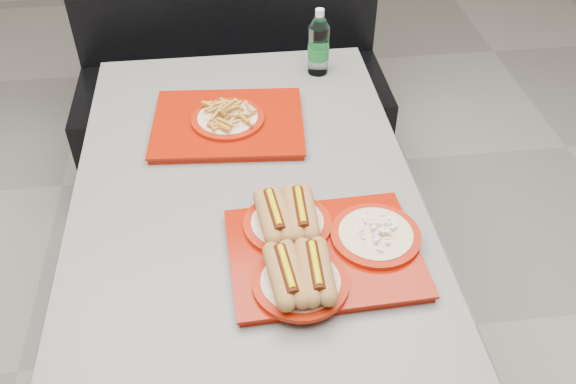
{
  "coord_description": "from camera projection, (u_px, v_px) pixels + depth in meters",
  "views": [
    {
      "loc": [
        -0.03,
        -1.23,
        1.81
      ],
      "look_at": [
        0.1,
        -0.13,
        0.83
      ],
      "focal_mm": 38.0,
      "sensor_mm": 36.0,
      "label": 1
    }
  ],
  "objects": [
    {
      "name": "tray_near",
      "position": [
        316.0,
        247.0,
        1.4
      ],
      "size": [
        0.46,
        0.4,
        0.1
      ],
      "rotation": [
        0.0,
        0.0,
        0.04
      ],
      "color": "#941304",
      "rests_on": "diner_table"
    },
    {
      "name": "diner_table",
      "position": [
        248.0,
        228.0,
        1.73
      ],
      "size": [
        0.92,
        1.42,
        0.75
      ],
      "color": "black",
      "rests_on": "ground"
    },
    {
      "name": "booth_bench",
      "position": [
        232.0,
        82.0,
        2.66
      ],
      "size": [
        1.3,
        0.57,
        1.35
      ],
      "color": "black",
      "rests_on": "ground"
    },
    {
      "name": "water_bottle",
      "position": [
        319.0,
        46.0,
        1.99
      ],
      "size": [
        0.07,
        0.07,
        0.22
      ],
      "rotation": [
        0.0,
        0.0,
        -0.23
      ],
      "color": "silver",
      "rests_on": "diner_table"
    },
    {
      "name": "tray_far",
      "position": [
        228.0,
        121.0,
        1.79
      ],
      "size": [
        0.47,
        0.38,
        0.09
      ],
      "rotation": [
        0.0,
        0.0,
        -0.08
      ],
      "color": "#941304",
      "rests_on": "diner_table"
    },
    {
      "name": "ground",
      "position": [
        255.0,
        347.0,
        2.11
      ],
      "size": [
        6.0,
        6.0,
        0.0
      ],
      "primitive_type": "plane",
      "color": "#A09B8F",
      "rests_on": "ground"
    }
  ]
}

